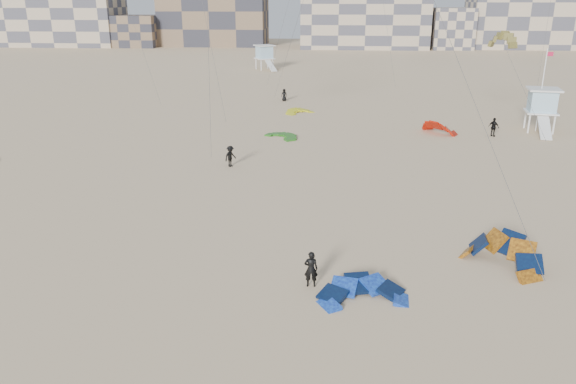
# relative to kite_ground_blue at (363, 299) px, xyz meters

# --- Properties ---
(ground) EXTENTS (320.00, 320.00, 0.00)m
(ground) POSITION_rel_kite_ground_blue_xyz_m (-3.87, -0.54, 0.00)
(ground) COLOR #CDAF89
(ground) RESTS_ON ground
(kite_ground_blue) EXTENTS (4.89, 5.07, 2.42)m
(kite_ground_blue) POSITION_rel_kite_ground_blue_xyz_m (0.00, 0.00, 0.00)
(kite_ground_blue) COLOR blue
(kite_ground_blue) RESTS_ON ground
(kite_ground_orange) EXTENTS (6.05, 6.05, 4.32)m
(kite_ground_orange) POSITION_rel_kite_ground_blue_xyz_m (7.15, 3.89, 0.00)
(kite_ground_orange) COLOR orange
(kite_ground_orange) RESTS_ON ground
(kite_ground_green) EXTENTS (4.68, 4.69, 0.60)m
(kite_ground_green) POSITION_rel_kite_ground_blue_xyz_m (-6.35, 30.25, 0.00)
(kite_ground_green) COLOR #337A1E
(kite_ground_green) RESTS_ON ground
(kite_ground_red_far) EXTENTS (5.41, 5.40, 3.78)m
(kite_ground_red_far) POSITION_rel_kite_ground_blue_xyz_m (9.16, 33.31, 0.00)
(kite_ground_red_far) COLOR red
(kite_ground_red_far) RESTS_ON ground
(kite_ground_yellow) EXTENTS (4.75, 4.78, 1.43)m
(kite_ground_yellow) POSITION_rel_kite_ground_blue_xyz_m (-5.44, 42.31, 0.00)
(kite_ground_yellow) COLOR yellow
(kite_ground_yellow) RESTS_ON ground
(kitesurfer_main) EXTENTS (0.67, 0.46, 1.79)m
(kitesurfer_main) POSITION_rel_kite_ground_blue_xyz_m (-2.42, 1.00, 0.90)
(kitesurfer_main) COLOR black
(kitesurfer_main) RESTS_ON ground
(kitesurfer_c) EXTENTS (1.17, 1.26, 1.71)m
(kitesurfer_c) POSITION_rel_kite_ground_blue_xyz_m (-9.65, 20.17, 0.85)
(kitesurfer_c) COLOR black
(kitesurfer_c) RESTS_ON ground
(kitesurfer_d) EXTENTS (1.10, 1.04, 1.83)m
(kitesurfer_d) POSITION_rel_kite_ground_blue_xyz_m (14.14, 32.23, 0.92)
(kitesurfer_d) COLOR black
(kitesurfer_d) RESTS_ON ground
(kitesurfer_e) EXTENTS (0.80, 0.56, 1.57)m
(kitesurfer_e) POSITION_rel_kite_ground_blue_xyz_m (-7.83, 49.90, 0.79)
(kitesurfer_e) COLOR black
(kitesurfer_e) RESTS_ON ground
(kitesurfer_f) EXTENTS (1.08, 1.49, 1.56)m
(kitesurfer_f) POSITION_rel_kite_ground_blue_xyz_m (25.69, 48.92, 0.78)
(kitesurfer_f) COLOR black
(kitesurfer_f) RESTS_ON ground
(kite_fly_olive) EXTENTS (4.60, 9.59, 8.96)m
(kite_fly_olive) POSITION_rel_kite_ground_blue_xyz_m (14.53, 34.14, 8.87)
(kite_fly_olive) COLOR olive
(kite_fly_olive) RESTS_ON ground
(lifeguard_tower_near) EXTENTS (3.48, 6.14, 4.32)m
(lifeguard_tower_near) POSITION_rel_kite_ground_blue_xyz_m (19.33, 34.86, 2.14)
(lifeguard_tower_near) COLOR white
(lifeguard_tower_near) RESTS_ON ground
(lifeguard_tower_far) EXTENTS (4.29, 6.65, 4.43)m
(lifeguard_tower_far) POSITION_rel_kite_ground_blue_xyz_m (-14.21, 82.04, 2.19)
(lifeguard_tower_far) COLOR white
(lifeguard_tower_far) RESTS_ON ground
(flagpole) EXTENTS (0.66, 0.10, 8.16)m
(flagpole) POSITION_rel_kite_ground_blue_xyz_m (19.10, 34.90, 4.28)
(flagpole) COLOR white
(flagpole) RESTS_ON ground
(condo_west_a) EXTENTS (30.00, 15.00, 14.00)m
(condo_west_a) POSITION_rel_kite_ground_blue_xyz_m (-73.87, 129.46, 7.00)
(condo_west_a) COLOR tan
(condo_west_a) RESTS_ON ground
(condo_west_b) EXTENTS (28.00, 14.00, 18.00)m
(condo_west_b) POSITION_rel_kite_ground_blue_xyz_m (-33.87, 133.46, 9.00)
(condo_west_b) COLOR #796049
(condo_west_b) RESTS_ON ground
(condo_mid) EXTENTS (32.00, 16.00, 12.00)m
(condo_mid) POSITION_rel_kite_ground_blue_xyz_m (6.13, 129.46, 6.00)
(condo_mid) COLOR tan
(condo_mid) RESTS_ON ground
(condo_east) EXTENTS (26.00, 14.00, 16.00)m
(condo_east) POSITION_rel_kite_ground_blue_xyz_m (46.13, 131.46, 8.00)
(condo_east) COLOR tan
(condo_east) RESTS_ON ground
(condo_fill_left) EXTENTS (12.00, 10.00, 8.00)m
(condo_fill_left) POSITION_rel_kite_ground_blue_xyz_m (-53.87, 127.46, 4.00)
(condo_fill_left) COLOR #796049
(condo_fill_left) RESTS_ON ground
(condo_fill_right) EXTENTS (10.00, 10.00, 10.00)m
(condo_fill_right) POSITION_rel_kite_ground_blue_xyz_m (28.13, 127.46, 5.00)
(condo_fill_right) COLOR tan
(condo_fill_right) RESTS_ON ground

